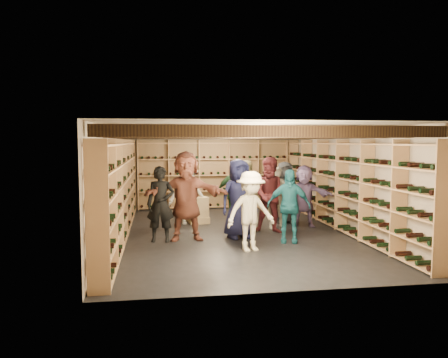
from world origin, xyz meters
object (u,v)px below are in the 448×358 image
Objects in this scene: person_3 at (251,211)px; crate_stack_left at (198,210)px; person_12 at (285,192)px; person_6 at (239,199)px; person_11 at (304,196)px; crate_stack_right at (196,211)px; person_4 at (289,206)px; person_9 at (188,194)px; person_10 at (234,193)px; crate_loose at (272,210)px; person_2 at (248,197)px; person_8 at (272,195)px; person_7 at (277,197)px; person_5 at (186,196)px; person_1 at (161,204)px.

crate_stack_left is at bearing 88.65° from person_3.
person_12 reaches higher than person_3.
person_11 is at bearing 12.85° from person_6.
crate_stack_right is 0.34× the size of person_4.
person_9 reaches higher than person_4.
person_3 reaches higher than person_4.
person_6 reaches higher than crate_stack_right.
person_10 is (0.91, -0.63, 0.54)m from crate_stack_right.
crate_stack_right is 0.34× the size of person_11.
person_11 is at bearing -82.67° from crate_loose.
person_2 reaches higher than person_9.
person_10 is at bearing -132.39° from crate_loose.
crate_stack_left is 3.08m from person_3.
person_9 is (-1.83, 1.41, -0.11)m from person_8.
person_8 is 2.31m from person_9.
crate_loose is 3.78m from person_4.
person_7 is (1.11, 0.85, -0.11)m from person_6.
person_11 is 0.96× the size of person_12.
person_8 is 1.14× the size of person_11.
person_5 is (-0.43, -1.83, 0.61)m from crate_stack_left.
person_2 reaches higher than person_1.
person_8 reaches higher than person_12.
crate_stack_left is 1.03m from person_10.
person_5 reaches higher than person_2.
person_12 reaches higher than person_4.
person_2 is 0.55m from person_6.
person_7 is (2.80, 0.99, -0.04)m from person_1.
person_7 is 0.87× the size of person_8.
person_4 is 1.00× the size of person_11.
person_2 is 1.64m from person_11.
crate_loose is 2.37m from person_7.
person_3 is at bearing -109.14° from person_2.
person_4 is at bearing -12.59° from person_5.
crate_loose is (2.29, 1.29, -0.25)m from crate_stack_left.
person_1 is (-3.26, -3.21, 0.71)m from crate_loose.
person_3 is 2.73m from person_10.
person_12 is (1.32, -0.04, 0.00)m from person_10.
person_9 is 0.97× the size of person_12.
person_7 is 0.95× the size of person_10.
crate_stack_left is 0.44× the size of person_3.
person_8 is at bearing 8.00° from person_6.
person_2 is at bearing -52.37° from crate_stack_left.
crate_stack_left is 2.64m from crate_loose.
person_8 is 1.10× the size of person_12.
person_11 reaches higher than crate_loose.
crate_stack_right is 0.33× the size of person_12.
person_12 reaches higher than person_7.
person_4 is (0.65, -1.05, -0.07)m from person_2.
person_4 is 0.98m from person_8.
person_5 is 1.85m from person_9.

